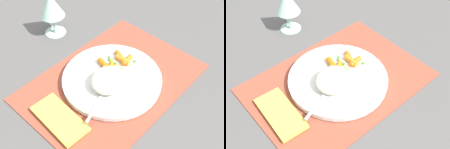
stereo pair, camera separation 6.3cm
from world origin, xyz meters
The scene contains 9 objects.
ground_plane centered at (0.00, 0.00, 0.00)m, with size 2.40×2.40×0.00m, color #565451.
placemat centered at (0.00, 0.00, 0.00)m, with size 0.47×0.33×0.01m, color #9E4733.
plate centered at (0.00, 0.00, 0.01)m, with size 0.27×0.27×0.01m, color white.
rice_mound centered at (-0.02, -0.01, 0.04)m, with size 0.10×0.09×0.04m, color beige.
carrot_portion centered at (0.04, 0.02, 0.03)m, with size 0.09×0.08×0.02m.
pea_scatter centered at (0.03, 0.02, 0.03)m, with size 0.09×0.08×0.01m.
fork centered at (-0.04, -0.01, 0.02)m, with size 0.19×0.08×0.01m.
wine_glass centered at (0.04, 0.28, 0.10)m, with size 0.08×0.08×0.14m.
napkin centered at (-0.18, 0.01, 0.01)m, with size 0.07×0.15×0.01m, color #EAE54C.
Camera 2 is at (-0.34, -0.40, 0.58)m, focal length 46.14 mm.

